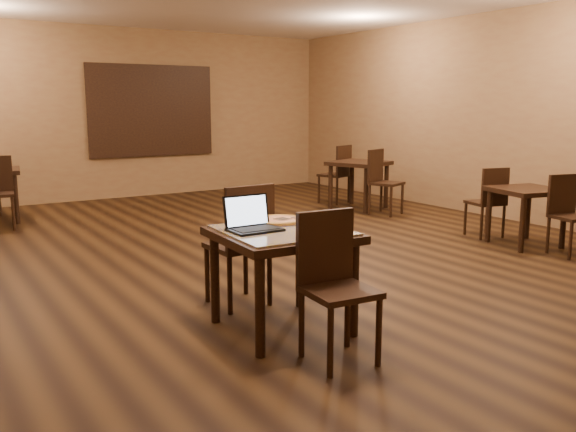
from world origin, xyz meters
TOP-DOWN VIEW (x-y plane):
  - ground at (0.00, 0.00)m, footprint 10.00×10.00m
  - wall_back at (0.00, 5.00)m, footprint 8.00×0.02m
  - wall_right at (4.00, 0.00)m, footprint 0.02×10.00m
  - mural at (0.50, 4.96)m, footprint 2.34×0.05m
  - tiled_table at (-1.16, -2.15)m, footprint 0.97×0.97m
  - chair_main_near at (-1.15, -2.76)m, footprint 0.46×0.46m
  - chair_main_far at (-1.15, -1.54)m, footprint 0.47×0.47m
  - laptop at (-1.36, -2.04)m, footprint 0.36×0.28m
  - plate at (-0.94, -2.33)m, footprint 0.27×0.27m
  - pizza_slice at (-0.94, -2.33)m, footprint 0.26×0.26m
  - pizza_pan at (-1.04, -1.91)m, footprint 0.36×0.36m
  - pizza_whole at (-1.04, -1.91)m, footprint 0.37×0.37m
  - spatula at (-1.02, -1.93)m, footprint 0.15×0.27m
  - napkin_roll at (-0.76, -2.29)m, footprint 0.04×0.18m
  - other_table_a at (2.76, 1.76)m, footprint 1.04×1.04m
  - other_table_a_chair_near at (2.73, 1.18)m, footprint 0.55×0.55m
  - other_table_a_chair_far at (2.79, 2.35)m, footprint 0.55×0.55m
  - other_table_c at (2.75, -1.37)m, footprint 0.88×0.88m
  - other_table_c_chair_near at (2.77, -1.89)m, footprint 0.46×0.46m
  - other_table_c_chair_far at (2.74, -0.85)m, footprint 0.46×0.46m

SIDE VIEW (x-z plane):
  - ground at x=0.00m, z-range 0.00..0.00m
  - other_table_c_chair_near at x=2.77m, z-range 0.06..0.95m
  - other_table_c_chair_far at x=2.74m, z-range 0.06..0.95m
  - chair_main_near at x=-1.15m, z-range 0.06..1.04m
  - other_table_a_chair_near at x=2.73m, z-range 0.06..1.05m
  - other_table_a_chair_far at x=2.79m, z-range 0.06..1.05m
  - other_table_c at x=2.75m, z-range 0.23..0.92m
  - chair_main_far at x=-1.15m, z-range 0.07..1.10m
  - other_table_a at x=2.76m, z-range 0.25..1.02m
  - tiled_table at x=-1.16m, z-range 0.28..1.04m
  - pizza_pan at x=-1.04m, z-range 0.76..0.77m
  - plate at x=-0.94m, z-range 0.76..0.78m
  - pizza_whole at x=-1.04m, z-range 0.77..0.80m
  - napkin_roll at x=-0.76m, z-range 0.76..0.80m
  - pizza_slice at x=-0.94m, z-range 0.78..0.80m
  - spatula at x=-1.02m, z-range 0.78..0.80m
  - laptop at x=-1.36m, z-range 0.70..0.95m
  - wall_back at x=0.00m, z-range 0.00..3.00m
  - wall_right at x=4.00m, z-range 0.00..3.00m
  - mural at x=0.50m, z-range 0.73..2.37m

